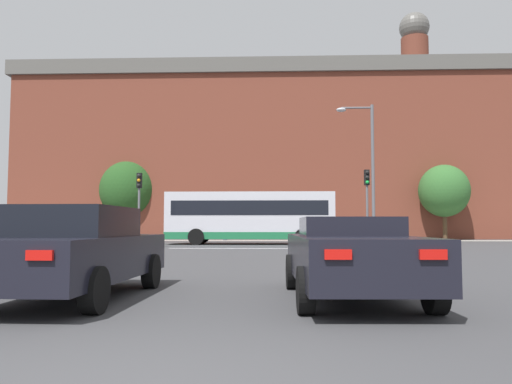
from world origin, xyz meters
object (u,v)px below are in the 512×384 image
at_px(traffic_light_near_left, 139,197).
at_px(pedestrian_walking_east, 225,228).
at_px(car_saloon_left, 74,251).
at_px(pedestrian_waiting, 372,228).
at_px(traffic_light_near_right, 367,195).
at_px(bus_crossing_lead, 250,217).
at_px(car_roadster_right, 351,256).
at_px(street_lamp_junction, 367,161).

distance_m(traffic_light_near_left, pedestrian_walking_east, 14.70).
height_order(car_saloon_left, pedestrian_waiting, pedestrian_waiting).
height_order(car_saloon_left, traffic_light_near_left, traffic_light_near_left).
xyz_separation_m(traffic_light_near_right, traffic_light_near_left, (-11.89, 0.15, -0.07)).
distance_m(bus_crossing_lead, traffic_light_near_left, 8.10).
relative_size(car_saloon_left, car_roadster_right, 1.04).
bearing_deg(street_lamp_junction, bus_crossing_lead, 135.09).
xyz_separation_m(car_roadster_right, pedestrian_waiting, (6.61, 32.33, 0.28)).
height_order(car_saloon_left, street_lamp_junction, street_lamp_junction).
height_order(car_roadster_right, pedestrian_waiting, pedestrian_waiting).
bearing_deg(street_lamp_junction, car_roadster_right, -101.37).
distance_m(car_saloon_left, traffic_light_near_left, 18.38).
bearing_deg(car_saloon_left, bus_crossing_lead, 87.19).
xyz_separation_m(bus_crossing_lead, pedestrian_waiting, (9.39, 8.71, -0.79)).
height_order(street_lamp_junction, pedestrian_waiting, street_lamp_junction).
height_order(bus_crossing_lead, traffic_light_near_right, traffic_light_near_right).
relative_size(traffic_light_near_right, pedestrian_walking_east, 2.44).
bearing_deg(bus_crossing_lead, car_roadster_right, 6.72).
distance_m(car_saloon_left, car_roadster_right, 4.50).
bearing_deg(car_saloon_left, car_roadster_right, 2.22).
distance_m(traffic_light_near_right, pedestrian_waiting, 15.10).
height_order(traffic_light_near_right, pedestrian_walking_east, traffic_light_near_right).
bearing_deg(street_lamp_junction, pedestrian_waiting, 78.22).
relative_size(bus_crossing_lead, street_lamp_junction, 1.42).
xyz_separation_m(car_saloon_left, traffic_light_near_left, (-3.86, 17.87, 1.91)).
distance_m(car_saloon_left, pedestrian_waiting, 34.25).
relative_size(car_saloon_left, street_lamp_junction, 0.62).
relative_size(traffic_light_near_left, pedestrian_walking_east, 2.37).
bearing_deg(traffic_light_near_right, street_lamp_junction, -98.04).
xyz_separation_m(traffic_light_near_right, pedestrian_waiting, (3.08, 14.68, -1.76)).
bearing_deg(car_roadster_right, street_lamp_junction, 76.92).
xyz_separation_m(traffic_light_near_left, street_lamp_junction, (11.84, -0.44, 1.80)).
height_order(car_roadster_right, pedestrian_walking_east, pedestrian_walking_east).
bearing_deg(bus_crossing_lead, pedestrian_waiting, 132.85).
distance_m(street_lamp_junction, pedestrian_walking_east, 17.44).
relative_size(bus_crossing_lead, traffic_light_near_right, 2.59).
relative_size(car_roadster_right, traffic_light_near_left, 1.12).
xyz_separation_m(traffic_light_near_left, pedestrian_waiting, (14.96, 14.52, -1.70)).
xyz_separation_m(traffic_light_near_left, pedestrian_walking_east, (3.13, 14.26, -1.70)).
relative_size(car_saloon_left, traffic_light_near_right, 1.13).
distance_m(pedestrian_waiting, pedestrian_walking_east, 11.83).
bearing_deg(traffic_light_near_right, car_saloon_left, -114.37).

